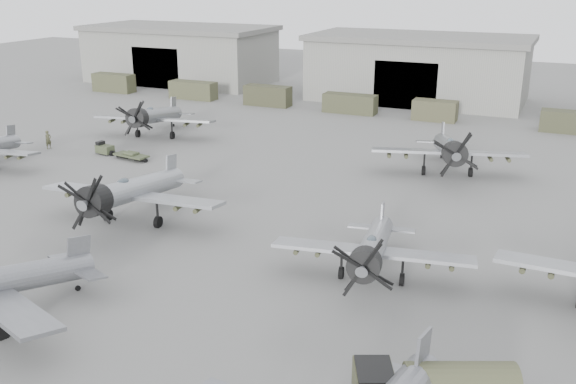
% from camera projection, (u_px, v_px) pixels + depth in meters
% --- Properties ---
extents(ground, '(220.00, 220.00, 0.00)m').
position_uv_depth(ground, '(148.00, 298.00, 34.70)').
color(ground, '#60605D').
rests_on(ground, ground).
extents(hangar_left, '(29.00, 14.80, 8.70)m').
position_uv_depth(hangar_left, '(180.00, 54.00, 101.37)').
color(hangar_left, gray).
rests_on(hangar_left, ground).
extents(hangar_center, '(29.00, 14.80, 8.70)m').
position_uv_depth(hangar_center, '(418.00, 68.00, 86.76)').
color(hangar_center, gray).
rests_on(hangar_center, ground).
extents(support_truck_0, '(6.30, 2.20, 2.64)m').
position_uv_depth(support_truck_0, '(114.00, 83.00, 93.52)').
color(support_truck_0, '#43452D').
rests_on(support_truck_0, ground).
extents(support_truck_1, '(6.66, 2.20, 2.41)m').
position_uv_depth(support_truck_1, '(193.00, 90.00, 88.36)').
color(support_truck_1, '#45462E').
rests_on(support_truck_1, ground).
extents(support_truck_2, '(6.17, 2.20, 2.60)m').
position_uv_depth(support_truck_2, '(268.00, 96.00, 83.94)').
color(support_truck_2, '#393A26').
rests_on(support_truck_2, ground).
extents(support_truck_3, '(6.65, 2.20, 2.34)m').
position_uv_depth(support_truck_3, '(350.00, 104.00, 79.62)').
color(support_truck_3, '#3E402A').
rests_on(support_truck_3, ground).
extents(support_truck_4, '(5.13, 2.20, 2.40)m').
position_uv_depth(support_truck_4, '(435.00, 110.00, 75.55)').
color(support_truck_4, '#46452D').
rests_on(support_truck_4, ground).
extents(support_truck_5, '(6.12, 2.20, 2.36)m').
position_uv_depth(support_truck_5, '(570.00, 122.00, 69.90)').
color(support_truck_5, '#3B3C27').
rests_on(support_truck_5, ground).
extents(aircraft_mid_1, '(13.37, 12.03, 5.32)m').
position_uv_depth(aircraft_mid_1, '(129.00, 192.00, 44.06)').
color(aircraft_mid_1, '#9A9EA3').
rests_on(aircraft_mid_1, ground).
extents(aircraft_mid_2, '(11.58, 10.42, 4.59)m').
position_uv_depth(aircraft_mid_2, '(372.00, 249.00, 35.84)').
color(aircraft_mid_2, gray).
rests_on(aircraft_mid_2, ground).
extents(aircraft_far_0, '(13.01, 11.71, 5.17)m').
position_uv_depth(aircraft_far_0, '(153.00, 116.00, 67.16)').
color(aircraft_far_0, gray).
rests_on(aircraft_far_0, ground).
extents(aircraft_far_1, '(13.19, 11.87, 5.27)m').
position_uv_depth(aircraft_far_1, '(449.00, 149.00, 54.64)').
color(aircraft_far_1, gray).
rests_on(aircraft_far_1, ground).
extents(tug_trailer, '(6.22, 2.02, 1.23)m').
position_uv_depth(tug_trailer, '(115.00, 151.00, 61.19)').
color(tug_trailer, '#3D452D').
rests_on(tug_trailer, ground).
extents(ground_crew, '(0.57, 0.75, 1.84)m').
position_uv_depth(ground_crew, '(48.00, 140.00, 63.61)').
color(ground_crew, '#47482F').
rests_on(ground_crew, ground).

